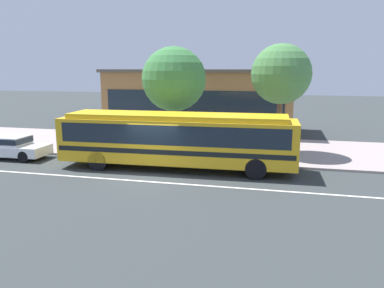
# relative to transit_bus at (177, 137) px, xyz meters

# --- Properties ---
(ground_plane) EXTENTS (120.00, 120.00, 0.00)m
(ground_plane) POSITION_rel_transit_bus_xyz_m (-0.84, -1.71, -1.66)
(ground_plane) COLOR #333939
(sidewalk_slab) EXTENTS (60.00, 8.00, 0.12)m
(sidewalk_slab) POSITION_rel_transit_bus_xyz_m (-0.84, 5.35, -1.60)
(sidewalk_slab) COLOR #A0918F
(sidewalk_slab) RESTS_ON ground_plane
(lane_stripe_center) EXTENTS (56.00, 0.16, 0.01)m
(lane_stripe_center) POSITION_rel_transit_bus_xyz_m (-0.84, -2.51, -1.65)
(lane_stripe_center) COLOR silver
(lane_stripe_center) RESTS_ON ground_plane
(transit_bus) EXTENTS (12.03, 2.92, 2.84)m
(transit_bus) POSITION_rel_transit_bus_xyz_m (0.00, 0.00, 0.00)
(transit_bus) COLOR gold
(transit_bus) RESTS_ON ground_plane
(sedan_behind_bus) EXTENTS (4.55, 1.82, 1.29)m
(sedan_behind_bus) POSITION_rel_transit_bus_xyz_m (-10.13, 0.08, -0.93)
(sedan_behind_bus) COLOR white
(sedan_behind_bus) RESTS_ON ground_plane
(pedestrian_waiting_near_sign) EXTENTS (0.39, 0.39, 1.68)m
(pedestrian_waiting_near_sign) POSITION_rel_transit_bus_xyz_m (2.18, 1.91, -0.56)
(pedestrian_waiting_near_sign) COLOR #6D5B61
(pedestrian_waiting_near_sign) RESTS_ON sidewalk_slab
(bus_stop_sign) EXTENTS (0.08, 0.44, 2.42)m
(bus_stop_sign) POSITION_rel_transit_bus_xyz_m (3.43, 1.92, 0.02)
(bus_stop_sign) COLOR gray
(bus_stop_sign) RESTS_ON sidewalk_slab
(street_tree_near_stop) EXTENTS (3.85, 3.85, 6.26)m
(street_tree_near_stop) POSITION_rel_transit_bus_xyz_m (-1.24, 3.88, 2.79)
(street_tree_near_stop) COLOR brown
(street_tree_near_stop) RESTS_ON sidewalk_slab
(street_tree_mid_block) EXTENTS (3.45, 3.45, 6.38)m
(street_tree_mid_block) POSITION_rel_transit_bus_xyz_m (5.01, 4.46, 3.09)
(street_tree_mid_block) COLOR brown
(street_tree_mid_block) RESTS_ON sidewalk_slab
(station_building) EXTENTS (14.94, 6.67, 5.02)m
(station_building) POSITION_rel_transit_bus_xyz_m (-1.36, 12.15, 0.86)
(station_building) COLOR olive
(station_building) RESTS_ON ground_plane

